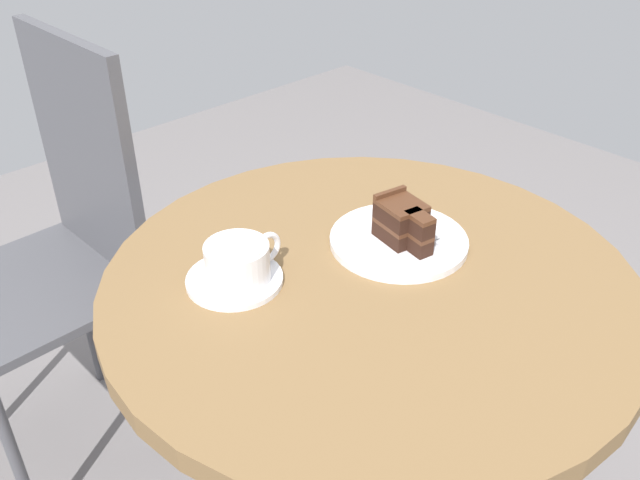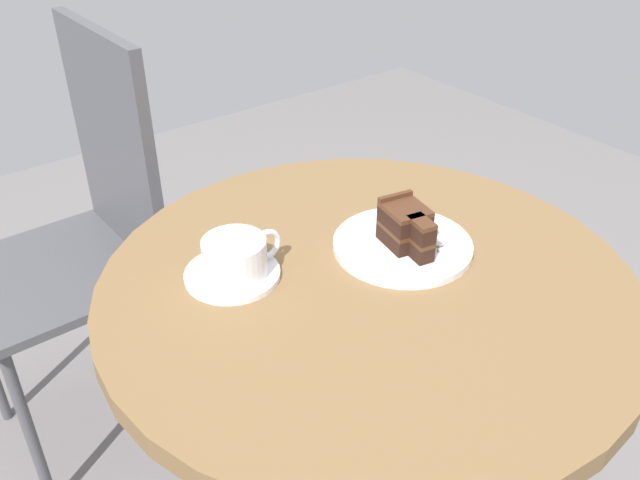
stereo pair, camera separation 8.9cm
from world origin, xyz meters
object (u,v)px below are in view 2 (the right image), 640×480
object	(u,v)px
saucer	(232,274)
teaspoon	(227,253)
cake_slice	(407,227)
cafe_chair	(87,220)
fork	(433,243)
napkin	(398,241)
cake_plate	(402,245)
coffee_cup	(236,256)

from	to	relation	value
saucer	teaspoon	bearing A→B (deg)	69.00
cake_slice	cafe_chair	bearing A→B (deg)	113.39
fork	napkin	distance (m)	0.06
napkin	fork	bearing A→B (deg)	-62.36
teaspoon	cake_slice	size ratio (longest dim) A/B	0.94
cake_plate	saucer	bearing A→B (deg)	158.83
cake_slice	fork	xyz separation A→B (m)	(0.04, -0.02, -0.03)
cake_slice	cafe_chair	world-z (taller)	cafe_chair
coffee_cup	cake_slice	bearing A→B (deg)	-21.81
cafe_chair	fork	bearing A→B (deg)	24.21
cafe_chair	saucer	bearing A→B (deg)	2.78
cake_plate	napkin	bearing A→B (deg)	66.40
cake_plate	napkin	size ratio (longest dim) A/B	1.33
teaspoon	napkin	bearing A→B (deg)	-33.59
coffee_cup	fork	world-z (taller)	coffee_cup
fork	cafe_chair	distance (m)	0.77
fork	cafe_chair	world-z (taller)	cafe_chair
saucer	teaspoon	world-z (taller)	teaspoon
saucer	cafe_chair	xyz separation A→B (m)	(-0.04, 0.55, -0.16)
cake_slice	napkin	distance (m)	0.05
saucer	fork	distance (m)	0.31
fork	cafe_chair	xyz separation A→B (m)	(-0.32, 0.68, -0.17)
coffee_cup	cake_plate	bearing A→B (deg)	-20.12
saucer	cafe_chair	bearing A→B (deg)	93.70
coffee_cup	cake_slice	world-z (taller)	cake_slice
cake_slice	napkin	bearing A→B (deg)	69.26
cake_plate	cafe_chair	world-z (taller)	cafe_chair
coffee_cup	cafe_chair	size ratio (longest dim) A/B	0.13
coffee_cup	cake_plate	xyz separation A→B (m)	(0.24, -0.09, -0.03)
cake_plate	fork	world-z (taller)	fork
coffee_cup	teaspoon	xyz separation A→B (m)	(0.01, 0.05, -0.03)
cake_slice	cafe_chair	size ratio (longest dim) A/B	0.11
saucer	cake_slice	bearing A→B (deg)	-22.81
coffee_cup	cafe_chair	distance (m)	0.59
napkin	cafe_chair	bearing A→B (deg)	114.92
saucer	cake_plate	xyz separation A→B (m)	(0.25, -0.10, 0.00)
coffee_cup	cake_plate	distance (m)	0.26
saucer	cake_slice	world-z (taller)	cake_slice
saucer	fork	bearing A→B (deg)	-24.46
teaspoon	fork	size ratio (longest dim) A/B	0.72
cake_slice	coffee_cup	bearing A→B (deg)	158.19
coffee_cup	teaspoon	bearing A→B (deg)	76.61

